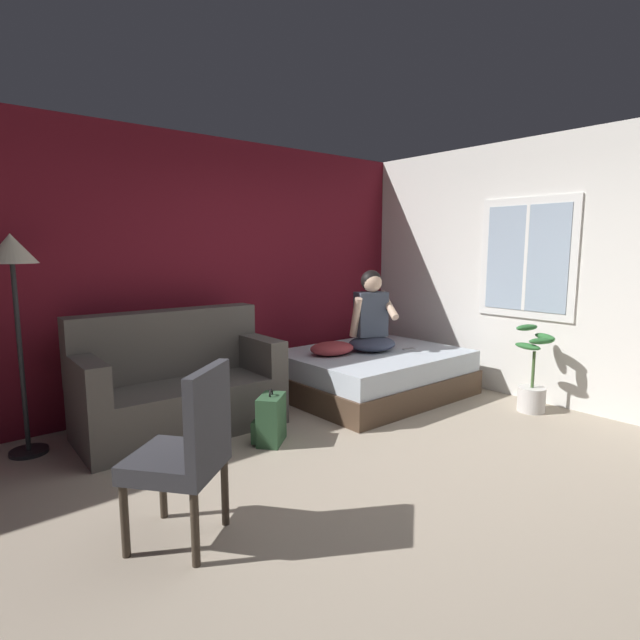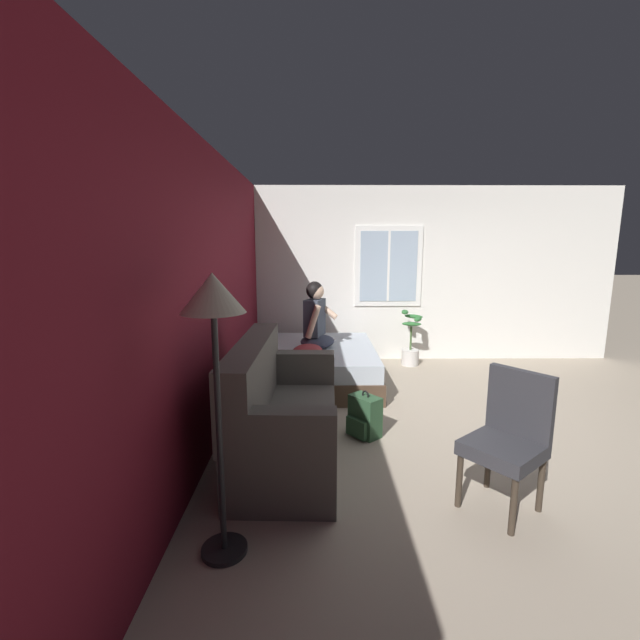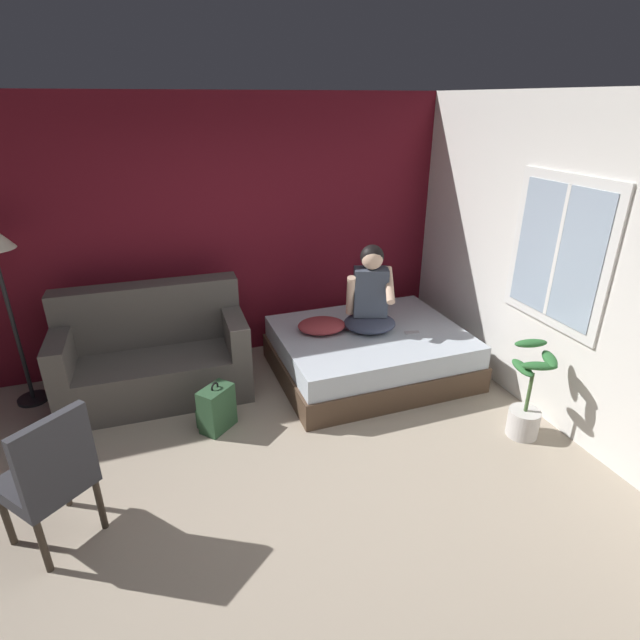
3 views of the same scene
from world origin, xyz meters
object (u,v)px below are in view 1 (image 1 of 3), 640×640
Objects in this scene: bed at (373,373)px; person_seated at (371,318)px; couch at (178,386)px; potted_plant at (532,381)px; floor_lamp at (13,270)px; backpack at (270,420)px; throw_pillow at (332,348)px; cell_phone at (409,349)px; side_chair at (187,449)px.

bed is 0.60m from person_seated.
person_seated reaches higher than bed.
couch is 2.03× the size of potted_plant.
person_seated is at bearing 118.19° from potted_plant.
person_seated is 0.51× the size of floor_lamp.
backpack is 2.25m from floor_lamp.
throw_pillow is 0.91m from cell_phone.
side_chair is at bearing -154.19° from person_seated.
person_seated is at bearing -12.70° from throw_pillow.
cell_phone is (0.37, -0.23, -0.35)m from person_seated.
potted_plant is at bearing -26.73° from floor_lamp.
backpack is at bearing 157.93° from potted_plant.
cell_phone is at bearing 19.54° from side_chair.
couch is at bearing -88.14° from cell_phone.
potted_plant is at bearing -61.81° from person_seated.
potted_plant is (3.99, -2.01, -1.13)m from floor_lamp.
throw_pillow is (1.17, 0.57, 0.36)m from backpack.
side_chair is 2.71m from throw_pillow.
throw_pillow is (-0.47, 0.11, -0.29)m from person_seated.
side_chair reaches higher than potted_plant.
couch reaches higher than backpack.
person_seated is 3.32m from floor_lamp.
potted_plant is at bearing -51.19° from throw_pillow.
floor_lamp is at bearing -88.05° from cell_phone.
couch is 1.76× the size of side_chair.
potted_plant reaches higher than backpack.
throw_pillow is at bearing -97.12° from cell_phone.
couch is 1.56m from floor_lamp.
cell_phone is (3.13, 1.11, -0.05)m from side_chair.
couch is at bearing 171.24° from person_seated.
throw_pillow is at bearing 162.58° from bed.
couch is 1.01× the size of floor_lamp.
floor_lamp reaches higher than backpack.
bed is 2.15× the size of person_seated.
person_seated is (0.00, 0.04, 0.60)m from bed.
backpack is (0.44, -0.78, -0.20)m from couch.
floor_lamp reaches higher than bed.
throw_pillow is 3.33× the size of cell_phone.
potted_plant is (2.42, -0.98, 0.11)m from backpack.
bed is at bearing -102.03° from cell_phone.
person_seated is 1.72m from potted_plant.
person_seated reaches higher than cell_phone.
bed is 1.09× the size of couch.
cell_phone is at bearing 108.42° from potted_plant.
cell_phone is (0.37, -0.18, 0.25)m from bed.
couch is (-2.08, 0.36, 0.16)m from bed.
side_chair is at bearing -76.60° from floor_lamp.
person_seated is 1.03× the size of potted_plant.
couch reaches higher than throw_pillow.
potted_plant is (1.25, -1.55, -0.25)m from throw_pillow.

